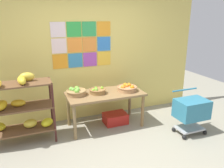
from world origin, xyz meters
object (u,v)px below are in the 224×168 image
object	(u,v)px
display_table	(105,97)
produce_crate_under_table	(115,118)
fruit_basket_left	(76,92)
fruit_basket_back_left	(127,88)
banana_shelf_unit	(16,105)
fruit_basket_centre	(98,91)
shopping_cart	(191,110)

from	to	relation	value
display_table	produce_crate_under_table	world-z (taller)	display_table
fruit_basket_left	fruit_basket_back_left	bearing A→B (deg)	-7.04
banana_shelf_unit	fruit_basket_back_left	size ratio (longest dim) A/B	3.12
fruit_basket_centre	fruit_basket_left	distance (m)	0.40
banana_shelf_unit	fruit_basket_left	distance (m)	1.03
fruit_basket_centre	shopping_cart	xyz separation A→B (m)	(1.50, -0.86, -0.29)
produce_crate_under_table	shopping_cart	distance (m)	1.47
display_table	shopping_cart	size ratio (longest dim) A/B	1.83
banana_shelf_unit	produce_crate_under_table	distance (m)	1.88
display_table	shopping_cart	xyz separation A→B (m)	(1.35, -0.84, -0.15)
display_table	fruit_basket_left	bearing A→B (deg)	171.30
banana_shelf_unit	fruit_basket_centre	size ratio (longest dim) A/B	3.84
display_table	banana_shelf_unit	bearing A→B (deg)	-178.70
shopping_cart	produce_crate_under_table	bearing A→B (deg)	156.41
fruit_basket_left	shopping_cart	distance (m)	2.13
display_table	produce_crate_under_table	xyz separation A→B (m)	(0.23, 0.04, -0.50)
display_table	shopping_cart	world-z (taller)	shopping_cart
fruit_basket_centre	produce_crate_under_table	distance (m)	0.74
fruit_basket_left	shopping_cart	bearing A→B (deg)	-25.92
fruit_basket_back_left	fruit_basket_left	size ratio (longest dim) A/B	1.06
banana_shelf_unit	display_table	world-z (taller)	banana_shelf_unit
banana_shelf_unit	shopping_cart	world-z (taller)	banana_shelf_unit
produce_crate_under_table	fruit_basket_back_left	bearing A→B (deg)	-19.24
fruit_basket_back_left	produce_crate_under_table	distance (m)	0.68
banana_shelf_unit	display_table	bearing A→B (deg)	1.30
fruit_basket_centre	produce_crate_under_table	xyz separation A→B (m)	(0.37, 0.01, -0.64)
display_table	fruit_basket_centre	bearing A→B (deg)	169.61
produce_crate_under_table	fruit_basket_centre	bearing A→B (deg)	-178.43
fruit_basket_back_left	fruit_basket_centre	xyz separation A→B (m)	(-0.58, 0.06, -0.00)
shopping_cart	banana_shelf_unit	bearing A→B (deg)	178.79
fruit_basket_back_left	produce_crate_under_table	size ratio (longest dim) A/B	0.84
fruit_basket_back_left	display_table	bearing A→B (deg)	175.00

